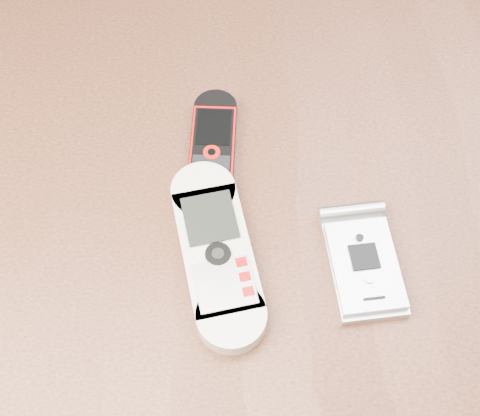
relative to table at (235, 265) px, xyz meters
name	(u,v)px	position (x,y,z in m)	size (l,w,h in m)	color
ground	(237,413)	(0.00, 0.00, -0.64)	(4.00, 4.00, 0.00)	#472B19
table	(235,265)	(0.00, 0.00, 0.00)	(1.20, 0.80, 0.75)	black
nokia_white	(217,252)	(-0.02, -0.04, 0.12)	(0.06, 0.18, 0.02)	silver
nokia_black_red	(213,149)	(-0.02, 0.07, 0.11)	(0.04, 0.13, 0.01)	black
motorola_razr	(364,264)	(0.11, -0.06, 0.11)	(0.06, 0.11, 0.02)	silver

